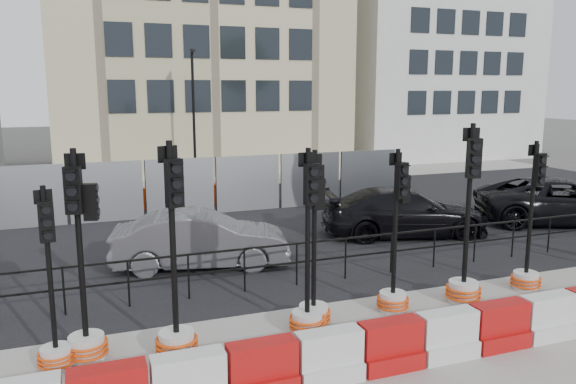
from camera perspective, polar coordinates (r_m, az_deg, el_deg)
name	(u,v)px	position (r m, az deg, el deg)	size (l,w,h in m)	color
ground	(318,305)	(11.64, 3.08, -11.41)	(120.00, 120.00, 0.00)	#51514C
sidewalk_near	(396,374)	(9.23, 10.92, -17.71)	(40.00, 6.00, 0.02)	gray
road	(230,226)	(17.96, -5.89, -3.48)	(40.00, 14.00, 0.03)	black
sidewalk_far	(181,182)	(26.60, -10.82, 0.96)	(40.00, 4.00, 0.02)	gray
building_cream	(193,1)	(32.82, -9.65, 18.54)	(15.00, 10.06, 18.00)	beige
building_white	(425,30)	(38.53, 13.77, 15.69)	(12.00, 9.06, 16.00)	silver
kerb_railing	(297,256)	(12.46, 0.89, -6.56)	(18.00, 0.04, 1.00)	black
heras_fencing	(197,191)	(20.30, -9.21, 0.09)	(14.33, 1.72, 2.00)	#989BA1
lamp_post_far	(194,114)	(25.36, -9.55, 7.85)	(0.12, 0.56, 6.00)	black
barrier_row	(390,347)	(9.22, 10.33, -15.24)	(13.60, 0.50, 0.80)	#AF130E
traffic_signal_a	(55,332)	(9.70, -22.63, -13.02)	(0.58, 0.58, 2.92)	silver
traffic_signal_b	(85,312)	(9.72, -19.94, -11.40)	(0.68, 0.68, 3.45)	silver
traffic_signal_c	(176,314)	(9.48, -11.31, -12.09)	(0.70, 0.70, 3.56)	silver
traffic_signal_d	(308,291)	(10.11, 2.07, -10.02)	(0.66, 0.66, 3.35)	silver
traffic_signal_e	(314,291)	(10.47, 2.64, -10.01)	(0.65, 0.65, 3.28)	silver
traffic_signal_f	(395,274)	(11.26, 10.77, -8.19)	(0.63, 0.63, 3.22)	silver
traffic_signal_g	(465,267)	(12.06, 17.54, -7.28)	(0.72, 0.72, 3.67)	silver
traffic_signal_h	(528,260)	(13.30, 23.18, -6.38)	(0.64, 0.64, 3.26)	silver
car_b	(201,240)	(13.90, -8.83, -4.80)	(4.46, 2.34, 1.40)	#535358
car_c	(404,212)	(17.01, 11.75, -2.03)	(5.23, 3.10, 1.42)	black
car_d	(563,201)	(20.19, 26.11, -0.84)	(5.89, 4.42, 1.49)	black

